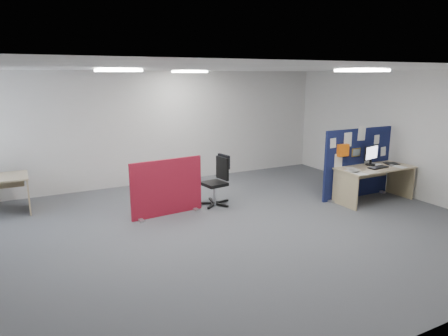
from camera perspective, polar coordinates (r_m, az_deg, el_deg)
name	(u,v)px	position (r m, az deg, el deg)	size (l,w,h in m)	color
floor	(221,229)	(6.98, -0.42, -8.73)	(9.00, 9.00, 0.00)	#505358
ceiling	(221,68)	(6.48, -0.46, 14.03)	(9.00, 7.00, 0.02)	white
wall_back	(155,128)	(9.81, -9.77, 5.64)	(9.00, 0.02, 2.70)	silver
wall_front	(398,218)	(3.91, 23.61, -6.62)	(9.00, 0.02, 2.70)	silver
wall_right	(407,134)	(9.49, 24.65, 4.39)	(0.02, 7.00, 2.70)	silver
ceiling_lights	(221,71)	(7.22, -0.49, 13.70)	(4.10, 4.10, 0.04)	white
navy_divider	(357,163)	(9.04, 18.45, 0.71)	(1.82, 0.30, 1.55)	#10183D
main_desk	(373,175)	(8.94, 20.52, -0.93)	(1.67, 0.74, 0.73)	tan
monitor_main	(371,154)	(8.99, 20.29, 1.86)	(0.48, 0.20, 0.42)	black
keyboard	(378,167)	(8.81, 21.18, 0.08)	(0.45, 0.18, 0.03)	black
mouse	(392,165)	(9.09, 22.82, 0.34)	(0.10, 0.06, 0.03)	#A9A9AF
paper_tray	(391,163)	(9.33, 22.80, 0.60)	(0.28, 0.22, 0.01)	black
red_divider	(167,188)	(7.59, -8.14, -2.85)	(1.43, 0.30, 1.08)	maroon
office_chair	(218,177)	(8.12, -0.82, -1.31)	(0.66, 0.66, 1.01)	black
desk_papers	(368,169)	(8.68, 19.85, -0.08)	(1.41, 0.82, 0.00)	white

